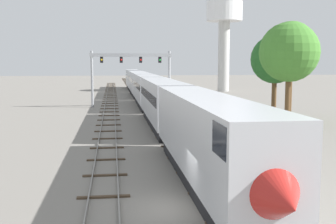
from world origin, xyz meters
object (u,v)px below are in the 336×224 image
Objects in this scene: trackside_tree_left at (289,52)px; trackside_tree_right at (275,60)px; signal_gantry at (131,66)px; passenger_train at (146,89)px; water_tower at (224,19)px; trackside_tree_mid at (291,45)px.

trackside_tree_left is 1.12× the size of trackside_tree_right.
trackside_tree_left is at bearing -50.81° from signal_gantry.
trackside_tree_right is at bearing -51.00° from passenger_train.
passenger_train is at bearing -123.22° from water_tower.
water_tower is 50.16m from trackside_tree_mid.
trackside_tree_mid is at bearing 62.66° from trackside_tree_left.
trackside_tree_left is (13.77, -20.39, 5.07)m from passenger_train.
passenger_train is at bearing 129.00° from trackside_tree_right.
passenger_train is at bearing 129.87° from trackside_tree_mid.
trackside_tree_right is (-1.38, 1.14, -1.58)m from trackside_tree_mid.
trackside_tree_right is (-0.13, 3.55, -0.75)m from trackside_tree_left.
signal_gantry is at bearing -125.38° from water_tower.
trackside_tree_mid is (1.25, 2.41, 0.83)m from trackside_tree_left.
signal_gantry is 25.41m from trackside_tree_left.
trackside_tree_mid reaches higher than signal_gantry.
water_tower reaches higher than passenger_train.
water_tower is (20.46, 31.25, 13.78)m from passenger_train.
passenger_train is 8.55× the size of signal_gantry.
passenger_train is at bearing 124.04° from trackside_tree_left.
trackside_tree_left is 2.84m from trackside_tree_mid.
passenger_train is 39.82m from water_tower.
water_tower is 1.98× the size of trackside_tree_left.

